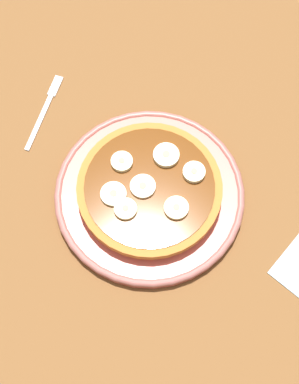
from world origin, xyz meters
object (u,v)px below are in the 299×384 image
Objects in this scene: banana_slice_0 at (143,187)px; banana_slice_2 at (174,210)px; fork at (46,107)px; banana_slice_5 at (113,194)px; banana_slice_6 at (194,172)px; banana_slice_1 at (166,155)px; pancake_stack at (150,191)px; banana_slice_4 at (124,160)px; plate at (150,195)px; banana_slice_3 at (128,211)px.

banana_slice_0 is 1.05× the size of banana_slice_2.
fork is (-25.51, 0.44, -3.81)cm from banana_slice_2.
banana_slice_5 is 1.14× the size of banana_slice_6.
banana_slice_1 is at bearing 81.73° from banana_slice_5.
pancake_stack is at bearing 36.73° from banana_slice_0.
banana_slice_0 reaches higher than pancake_stack.
banana_slice_0 is at bearing -13.41° from banana_slice_4.
fork is at bearing -178.82° from banana_slice_4.
banana_slice_6 is (5.65, 9.45, 0.10)cm from banana_slice_5.
plate is 8.02× the size of banana_slice_2.
banana_slice_0 is (-0.54, -0.70, 3.09)cm from plate.
fork is (-19.48, -4.67, -3.85)cm from banana_slice_1.
banana_slice_3 is at bearing -87.21° from pancake_stack.
banana_slice_3 is at bearing -79.25° from banana_slice_1.
pancake_stack is 5.47× the size of banana_slice_1.
banana_slice_6 reaches higher than banana_slice_0.
plate reaches higher than fork.
banana_slice_3 is 0.87× the size of banana_slice_5.
fork is at bearing -167.46° from banana_slice_6.
plate is 8.68× the size of banana_slice_3.
banana_slice_1 is 1.10× the size of banana_slice_2.
fork is (-18.20, 4.14, -3.77)cm from banana_slice_5.
banana_slice_0 is at bearing -176.65° from banana_slice_2.
banana_slice_5 is at bearing -153.10° from banana_slice_2.
banana_slice_6 is at bearing 59.32° from banana_slice_0.
banana_slice_4 is at bearing 166.59° from banana_slice_0.
banana_slice_6 is at bearing 12.54° from fork.
banana_slice_1 is at bearing 107.65° from pancake_stack.
banana_slice_5 is at bearing -98.27° from banana_slice_1.
pancake_stack is 4.70cm from banana_slice_2.
plate is at bearing -0.13° from fork.
banana_slice_3 is 1.02× the size of banana_slice_4.
pancake_stack is 21.16cm from fork.
banana_slice_5 is (-2.82, -3.96, 1.36)cm from pancake_stack.
plate is 5.53cm from banana_slice_3.
banana_slice_4 is 16.25cm from fork.
banana_slice_1 is at bearing 139.73° from banana_slice_2.
banana_slice_3 is 10.23cm from banana_slice_6.
banana_slice_2 is 1.07× the size of banana_slice_6.
banana_slice_4 is 0.86× the size of banana_slice_5.
pancake_stack is 5.70× the size of banana_slice_0.
banana_slice_2 is at bearing -73.95° from banana_slice_6.
banana_slice_5 is at bearing -61.60° from banana_slice_4.
plate is 7.30× the size of banana_slice_1.
banana_slice_6 is (-1.65, 5.74, 0.06)cm from banana_slice_2.
banana_slice_4 is at bearing -130.40° from banana_slice_1.
banana_slice_0 and banana_slice_5 have the same top height.
banana_slice_4 is at bearing 175.52° from banana_slice_2.
plate is 7.54× the size of banana_slice_5.
banana_slice_6 is (3.04, 5.35, 3.19)cm from plate.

